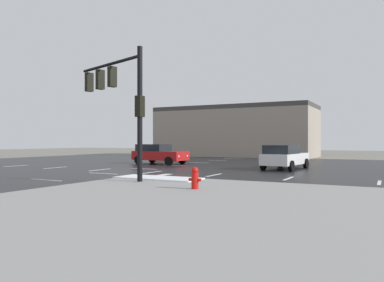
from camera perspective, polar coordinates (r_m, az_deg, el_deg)
ground_plane at (r=23.57m, az=-10.11°, el=-4.53°), size 120.00×120.00×0.00m
road_asphalt at (r=23.57m, az=-10.11°, el=-4.51°), size 44.00×44.00×0.02m
sidewalk_corner at (r=7.22m, az=7.65°, el=-14.43°), size 18.00×18.00×0.14m
snow_strip_curbside at (r=17.42m, az=-5.14°, el=-5.58°), size 4.00×1.60×0.06m
lane_markings at (r=21.75m, az=-9.82°, el=-4.86°), size 36.15×36.15×0.01m
traffic_signal_mast at (r=17.70m, az=-11.00°, el=7.30°), size 4.81×1.84×5.76m
fire_hydrant at (r=13.63m, az=0.45°, el=-5.60°), size 0.48×0.26×0.79m
strip_building_background at (r=45.92m, az=6.58°, el=1.41°), size 18.58×8.00×5.97m
sedan_white at (r=25.19m, az=13.79°, el=-2.30°), size 2.36×4.66×1.58m
sedan_red at (r=30.35m, az=-5.11°, el=-1.90°), size 4.66×2.37×1.58m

